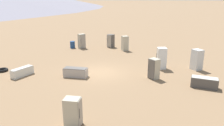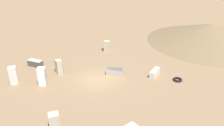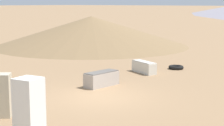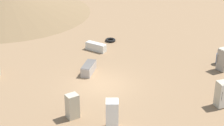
% 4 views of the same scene
% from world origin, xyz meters
% --- Properties ---
extents(ground_plane, '(1000.00, 1000.00, 0.00)m').
position_xyz_m(ground_plane, '(0.00, 0.00, 0.00)').
color(ground_plane, '#846647').
extents(dirt_mound, '(18.21, 18.21, 2.78)m').
position_xyz_m(dirt_mound, '(13.28, -14.56, 1.39)').
color(dirt_mound, brown).
rests_on(dirt_mound, ground_plane).
extents(discarded_fridge_0, '(0.62, 0.80, 1.43)m').
position_xyz_m(discarded_fridge_0, '(7.87, 0.08, 0.71)').
color(discarded_fridge_0, '#B2A88E').
rests_on(discarded_fridge_0, ground_plane).
extents(discarded_fridge_1, '(1.03, 1.01, 1.76)m').
position_xyz_m(discarded_fridge_1, '(-1.68, 8.04, 0.88)').
color(discarded_fridge_1, silver).
rests_on(discarded_fridge_1, ground_plane).
extents(discarded_fridge_3, '(1.88, 1.22, 0.67)m').
position_xyz_m(discarded_fridge_3, '(1.59, -5.91, 0.33)').
color(discarded_fridge_3, beige).
rests_on(discarded_fridge_3, ground_plane).
extents(discarded_fridge_4, '(1.11, 1.84, 0.73)m').
position_xyz_m(discarded_fridge_4, '(2.28, 7.63, 0.36)').
color(discarded_fridge_4, '#4C4742').
rests_on(discarded_fridge_4, ground_plane).
extents(discarded_fridge_6, '(0.92, 0.92, 1.55)m').
position_xyz_m(discarded_fridge_6, '(0.91, 4.29, 0.78)').
color(discarded_fridge_6, '#B2A88E').
rests_on(discarded_fridge_6, ground_plane).
extents(discarded_fridge_7, '(0.82, 1.88, 0.72)m').
position_xyz_m(discarded_fridge_7, '(1.28, -1.70, 0.36)').
color(discarded_fridge_7, '#A89E93').
rests_on(discarded_fridge_7, ground_plane).
extents(discarded_fridge_8, '(0.81, 0.84, 1.85)m').
position_xyz_m(discarded_fridge_8, '(-1.61, 5.08, 0.92)').
color(discarded_fridge_8, white).
rests_on(discarded_fridge_8, ground_plane).
extents(discarded_fridge_9, '(0.89, 0.91, 1.70)m').
position_xyz_m(discarded_fridge_9, '(-7.94, 1.53, 0.85)').
color(discarded_fridge_9, '#B2A88E').
rests_on(discarded_fridge_9, ground_plane).
extents(scrap_tire, '(0.92, 0.92, 0.22)m').
position_xyz_m(scrap_tire, '(0.74, -8.18, 0.11)').
color(scrap_tire, black).
rests_on(scrap_tire, ground_plane).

